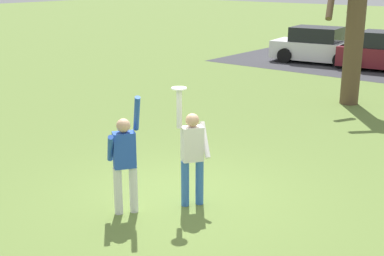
{
  "coord_description": "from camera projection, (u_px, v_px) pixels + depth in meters",
  "views": [
    {
      "loc": [
        5.58,
        -6.63,
        3.88
      ],
      "look_at": [
        0.03,
        0.33,
        1.24
      ],
      "focal_mm": 48.71,
      "sensor_mm": 36.0,
      "label": 1
    }
  ],
  "objects": [
    {
      "name": "parked_car_white",
      "position": [
        318.0,
        46.0,
        23.52
      ],
      "size": [
        4.29,
        2.42,
        1.59
      ],
      "rotation": [
        0.0,
        0.0,
        0.12
      ],
      "color": "white",
      "rests_on": "ground_plane"
    },
    {
      "name": "frisbee_disc",
      "position": [
        179.0,
        88.0,
        8.47
      ],
      "size": [
        0.25,
        0.25,
        0.02
      ],
      "primitive_type": "cylinder",
      "color": "white",
      "rests_on": "person_catcher"
    },
    {
      "name": "person_catcher",
      "position": [
        192.0,
        151.0,
        8.85
      ],
      "size": [
        0.53,
        0.58,
        2.08
      ],
      "rotation": [
        0.0,
        0.0,
        -2.19
      ],
      "color": "#3366B7",
      "rests_on": "ground_plane"
    },
    {
      "name": "ground_plane",
      "position": [
        179.0,
        197.0,
        9.41
      ],
      "size": [
        120.0,
        120.0,
        0.0
      ],
      "primitive_type": "plane",
      "color": "olive"
    },
    {
      "name": "person_defender",
      "position": [
        125.0,
        158.0,
        8.54
      ],
      "size": [
        0.63,
        0.66,
        2.04
      ],
      "rotation": [
        0.0,
        0.0,
        0.95
      ],
      "color": "silver",
      "rests_on": "ground_plane"
    },
    {
      "name": "bare_tree_tall",
      "position": [
        355.0,
        16.0,
        15.45
      ],
      "size": [
        1.7,
        1.67,
        6.01
      ],
      "color": "brown",
      "rests_on": "ground_plane"
    }
  ]
}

